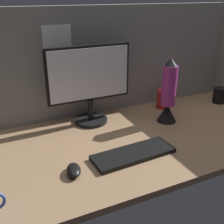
% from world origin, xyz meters
% --- Properties ---
extents(ground_plane, '(1.80, 0.80, 0.03)m').
position_xyz_m(ground_plane, '(0.00, 0.00, -0.01)').
color(ground_plane, '#8C6B4C').
extents(cubicle_wall_back, '(1.80, 0.06, 0.60)m').
position_xyz_m(cubicle_wall_back, '(-0.00, 0.37, 0.30)').
color(cubicle_wall_back, gray).
rests_on(cubicle_wall_back, ground_plane).
extents(monitor, '(0.45, 0.18, 0.42)m').
position_xyz_m(monitor, '(-0.13, 0.25, 0.23)').
color(monitor, black).
rests_on(monitor, ground_plane).
extents(keyboard, '(0.38, 0.15, 0.02)m').
position_xyz_m(keyboard, '(-0.09, -0.16, 0.01)').
color(keyboard, black).
rests_on(keyboard, ground_plane).
extents(mouse, '(0.08, 0.11, 0.03)m').
position_xyz_m(mouse, '(-0.37, -0.18, 0.02)').
color(mouse, black).
rests_on(mouse, ground_plane).
extents(mug_black_travel, '(0.08, 0.08, 0.10)m').
position_xyz_m(mug_black_travel, '(0.72, 0.17, 0.05)').
color(mug_black_travel, black).
rests_on(mug_black_travel, ground_plane).
extents(mug_red_plastic, '(0.08, 0.08, 0.11)m').
position_xyz_m(mug_red_plastic, '(0.35, 0.25, 0.06)').
color(mug_red_plastic, red).
rests_on(mug_red_plastic, ground_plane).
extents(lava_lamp, '(0.11, 0.11, 0.35)m').
position_xyz_m(lava_lamp, '(0.25, 0.08, 0.15)').
color(lava_lamp, black).
rests_on(lava_lamp, ground_plane).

